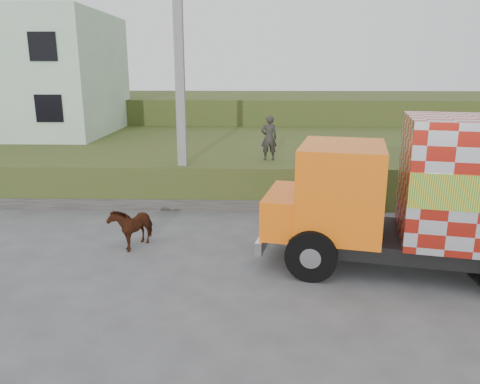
{
  "coord_description": "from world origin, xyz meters",
  "views": [
    {
      "loc": [
        1.51,
        -11.51,
        4.8
      ],
      "look_at": [
        1.11,
        1.7,
        1.3
      ],
      "focal_mm": 35.0,
      "sensor_mm": 36.0,
      "label": 1
    }
  ],
  "objects_px": {
    "pedestrian": "(269,138)",
    "utility_pole": "(180,90)",
    "cargo_truck": "(465,196)",
    "cow": "(132,226)"
  },
  "relations": [
    {
      "from": "cargo_truck",
      "to": "cow",
      "type": "bearing_deg",
      "value": -177.92
    },
    {
      "from": "pedestrian",
      "to": "cow",
      "type": "bearing_deg",
      "value": 44.07
    },
    {
      "from": "cow",
      "to": "pedestrian",
      "type": "xyz_separation_m",
      "value": [
        3.9,
        4.98,
        1.74
      ]
    },
    {
      "from": "utility_pole",
      "to": "pedestrian",
      "type": "relative_size",
      "value": 4.84
    },
    {
      "from": "utility_pole",
      "to": "cargo_truck",
      "type": "bearing_deg",
      "value": -36.28
    },
    {
      "from": "pedestrian",
      "to": "utility_pole",
      "type": "bearing_deg",
      "value": 10.81
    },
    {
      "from": "cargo_truck",
      "to": "pedestrian",
      "type": "relative_size",
      "value": 5.3
    },
    {
      "from": "utility_pole",
      "to": "cargo_truck",
      "type": "xyz_separation_m",
      "value": [
        7.44,
        -5.46,
        -2.15
      ]
    },
    {
      "from": "utility_pole",
      "to": "cargo_truck",
      "type": "height_order",
      "value": "utility_pole"
    },
    {
      "from": "cow",
      "to": "pedestrian",
      "type": "relative_size",
      "value": 0.84
    }
  ]
}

